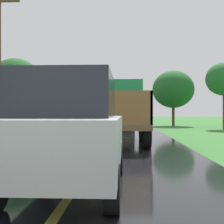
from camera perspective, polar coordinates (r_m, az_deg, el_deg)
The scene contains 6 objects.
banana_truck_near at distance 13.29m, azimuth 1.37°, elevation 0.27°, with size 2.38×5.82×2.80m.
banana_truck_far at distance 25.95m, azimuth 1.53°, elevation 0.10°, with size 2.38×5.81×2.80m.
roadside_tree_near_left at distance 18.37m, azimuth -17.78°, elevation 5.68°, with size 2.81×2.81×4.51m.
roadside_tree_mid_right at distance 26.31m, azimuth 20.53°, elevation 5.83°, with size 3.02×3.02×5.47m.
roadside_tree_far_left at distance 31.23m, azimuth 11.52°, elevation 4.22°, with size 4.20×4.20×5.62m.
following_car at distance 5.15m, azimuth -7.94°, elevation -3.50°, with size 1.74×4.10×1.92m.
Camera 1 is at (0.88, -3.10, 1.38)m, focal length 48.28 mm.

